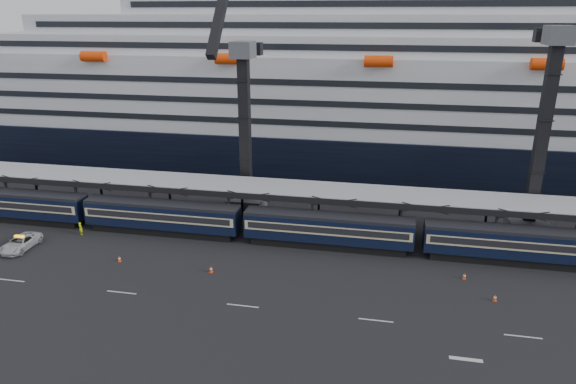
% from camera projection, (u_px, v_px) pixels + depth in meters
% --- Properties ---
extents(ground, '(260.00, 260.00, 0.00)m').
position_uv_depth(ground, '(399.00, 299.00, 47.81)').
color(ground, black).
rests_on(ground, ground).
extents(lane_markings, '(111.00, 4.27, 0.02)m').
position_uv_depth(lane_markings, '(502.00, 343.00, 41.45)').
color(lane_markings, beige).
rests_on(lane_markings, ground).
extents(train, '(133.05, 3.00, 4.05)m').
position_uv_depth(train, '(358.00, 231.00, 57.20)').
color(train, black).
rests_on(train, ground).
extents(canopy, '(130.00, 6.25, 5.53)m').
position_uv_depth(canopy, '(402.00, 196.00, 59.03)').
color(canopy, '#9EA1A6').
rests_on(canopy, ground).
extents(cruise_ship, '(214.09, 28.84, 34.00)m').
position_uv_depth(cruise_ship, '(397.00, 94.00, 86.50)').
color(cruise_ship, black).
rests_on(cruise_ship, ground).
extents(crane_dark_near, '(4.50, 17.75, 35.08)m').
position_uv_depth(crane_dark_near, '(244.00, 124.00, 64.79)').
color(crane_dark_near, '#47494E').
rests_on(crane_dark_near, ground).
extents(crane_dark_mid, '(4.50, 18.24, 39.64)m').
position_uv_depth(crane_dark_mid, '(545.00, 126.00, 56.89)').
color(crane_dark_mid, '#47494E').
rests_on(crane_dark_mid, ground).
extents(pickup_truck, '(2.57, 5.35, 1.47)m').
position_uv_depth(pickup_truck, '(20.00, 243.00, 57.74)').
color(pickup_truck, '#B5B8BD').
rests_on(pickup_truck, ground).
extents(worker, '(0.69, 0.57, 1.61)m').
position_uv_depth(worker, '(81.00, 229.00, 61.43)').
color(worker, '#DAF70D').
rests_on(worker, ground).
extents(traffic_cone_b, '(0.35, 0.35, 0.70)m').
position_uv_depth(traffic_cone_b, '(119.00, 259.00, 54.91)').
color(traffic_cone_b, '#FF3E08').
rests_on(traffic_cone_b, ground).
extents(traffic_cone_c, '(0.38, 0.38, 0.75)m').
position_uv_depth(traffic_cone_c, '(211.00, 269.00, 52.61)').
color(traffic_cone_c, '#FF3E08').
rests_on(traffic_cone_c, ground).
extents(traffic_cone_d, '(0.35, 0.35, 0.69)m').
position_uv_depth(traffic_cone_d, '(464.00, 276.00, 51.32)').
color(traffic_cone_d, '#FF3E08').
rests_on(traffic_cone_d, ground).
extents(traffic_cone_e, '(0.35, 0.35, 0.69)m').
position_uv_depth(traffic_cone_e, '(495.00, 298.00, 47.39)').
color(traffic_cone_e, '#FF3E08').
rests_on(traffic_cone_e, ground).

